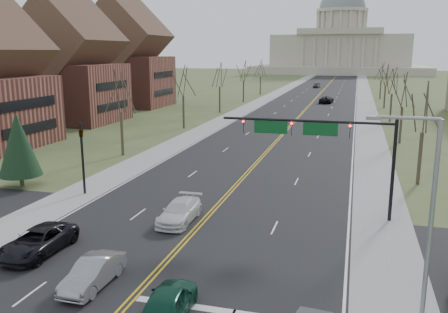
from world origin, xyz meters
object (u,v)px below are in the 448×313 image
Objects in this scene: signal_mast at (319,136)px; car_sb_outer_lead at (38,241)px; car_sb_inner_second at (180,212)px; car_nb_inner_lead at (168,302)px; car_far_sb at (317,85)px; signal_left at (82,150)px; car_sb_inner_lead at (93,273)px; street_light at (425,211)px; car_far_nb at (326,99)px.

signal_mast is 19.46m from car_sb_outer_lead.
car_nb_inner_lead is at bearing -72.07° from car_sb_inner_second.
car_sb_inner_second is at bearing 50.31° from car_sb_outer_lead.
signal_left is at bearing -89.35° from car_far_sb.
signal_left is at bearing 123.33° from car_sb_inner_lead.
signal_mast is 2.61× the size of car_nb_inner_lead.
signal_left is 11.19m from car_sb_inner_second.
signal_left is 1.27× the size of car_far_sb.
car_far_sb is (4.81, 136.03, 0.06)m from car_sb_outer_lead.
street_light reaches higher than car_sb_inner_lead.
car_nb_inner_lead is 10.92m from car_sb_outer_lead.
car_sb_inner_lead is at bearing -178.25° from street_light.
car_far_nb is (-9.46, 91.21, -4.41)m from street_light.
car_far_sb is (-5.15, 140.49, 0.01)m from car_nb_inner_lead.
car_far_nb is (-4.17, 77.71, -4.94)m from signal_mast.
car_sb_inner_second is (-8.98, -4.12, -5.02)m from signal_mast.
street_light is 11.50m from car_nb_inner_lead.
signal_mast is 14.51m from street_light.
signal_mast is 2.56× the size of car_far_sb.
street_light is 1.56× the size of car_far_nb.
street_light is at bearing -78.95° from car_far_sb.
signal_left reaches higher than car_sb_inner_second.
car_far_nb is 1.23× the size of car_far_sb.
car_nb_inner_lead is 5.11m from car_sb_inner_lead.
street_light is at bearing 2.06° from car_sb_inner_lead.
car_sb_inner_lead is 0.81× the size of car_sb_outer_lead.
car_sb_inner_lead is at bearing -95.77° from car_sb_inner_second.
signal_mast is at bearing -80.67° from car_far_sb.
car_nb_inner_lead is at bearing 94.60° from car_far_nb.
car_sb_inner_second is (0.89, 9.84, 0.02)m from car_sb_inner_lead.
street_light is (5.29, -13.50, -0.54)m from signal_mast.
signal_left is (-18.95, 0.00, -2.05)m from signal_mast.
car_sb_outer_lead is 0.92× the size of car_far_nb.
signal_left is at bearing 156.92° from car_sb_inner_second.
signal_left reaches higher than car_far_nb.
car_nb_inner_lead is 93.46m from car_far_nb.
car_sb_inner_lead is (-15.16, -0.46, -4.50)m from street_light.
signal_mast reaches higher than car_far_nb.
car_nb_inner_lead is at bearing -23.55° from car_sb_outer_lead.
street_light is at bearing 101.08° from car_far_nb.
car_sb_outer_lead is (-15.05, -11.28, -5.01)m from signal_mast.
street_light is 1.92× the size of car_far_sb.
car_sb_outer_lead is at bearing -30.21° from car_nb_inner_lead.
car_sb_inner_second is (9.97, -4.12, -2.97)m from signal_left.
car_sb_outer_lead is (-20.34, 2.21, -4.47)m from street_light.
car_far_nb is at bearing 86.03° from car_sb_inner_second.
car_far_sb is at bearing 90.46° from car_sb_inner_lead.
car_far_nb is at bearing 95.92° from street_light.
car_sb_inner_second is at bearing 85.14° from car_sb_inner_lead.
car_nb_inner_lead is 140.59m from car_far_sb.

